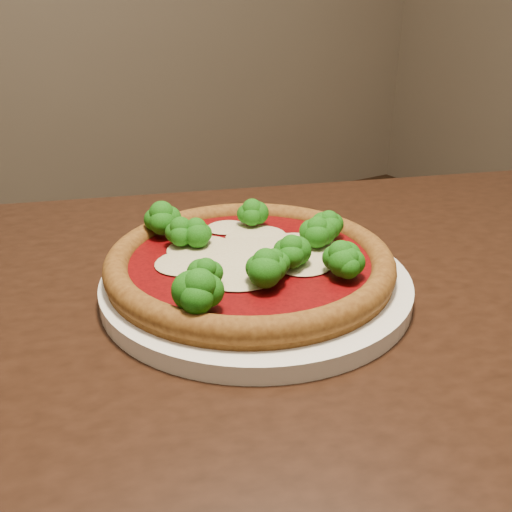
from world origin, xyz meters
TOP-DOWN VIEW (x-y plane):
  - dining_table at (-0.18, -0.16)m, footprint 1.48×1.19m
  - plate at (-0.16, -0.09)m, footprint 0.32×0.32m
  - pizza at (-0.17, -0.08)m, footprint 0.30×0.30m

SIDE VIEW (x-z plane):
  - dining_table at x=-0.18m, z-range 0.28..1.03m
  - plate at x=-0.16m, z-range 0.75..0.77m
  - pizza at x=-0.17m, z-range 0.75..0.81m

